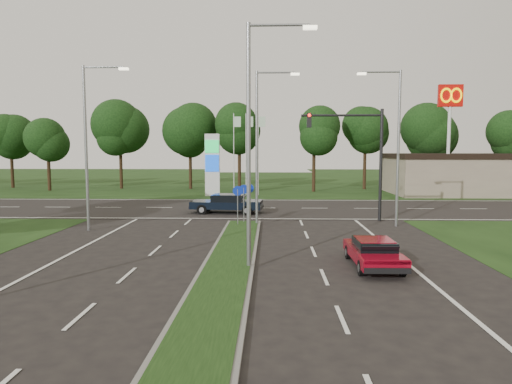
{
  "coord_description": "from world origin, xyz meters",
  "views": [
    {
      "loc": [
        1.61,
        -10.74,
        4.46
      ],
      "look_at": [
        0.82,
        13.73,
        2.2
      ],
      "focal_mm": 32.0,
      "sensor_mm": 36.0,
      "label": 1
    }
  ],
  "objects": [
    {
      "name": "streetlight_median_far",
      "position": [
        1.0,
        16.0,
        5.08
      ],
      "size": [
        2.53,
        0.22,
        9.0
      ],
      "color": "gray",
      "rests_on": "ground"
    },
    {
      "name": "red_sedan",
      "position": [
        5.55,
        6.51,
        0.59
      ],
      "size": [
        1.69,
        4.0,
        1.09
      ],
      "rotation": [
        0.0,
        0.0,
        0.01
      ],
      "color": "maroon",
      "rests_on": "ground"
    },
    {
      "name": "streetlight_left_far",
      "position": [
        -8.3,
        14.0,
        5.08
      ],
      "size": [
        2.53,
        0.22,
        9.0
      ],
      "color": "gray",
      "rests_on": "ground"
    },
    {
      "name": "streetlight_median_near",
      "position": [
        1.0,
        6.0,
        5.08
      ],
      "size": [
        2.53,
        0.22,
        9.0
      ],
      "color": "gray",
      "rests_on": "ground"
    },
    {
      "name": "cross_road",
      "position": [
        0.0,
        24.0,
        0.0
      ],
      "size": [
        160.0,
        12.0,
        0.02
      ],
      "primitive_type": "cube",
      "color": "black",
      "rests_on": "ground"
    },
    {
      "name": "ground",
      "position": [
        0.0,
        0.0,
        0.0
      ],
      "size": [
        160.0,
        160.0,
        0.0
      ],
      "primitive_type": "plane",
      "color": "black",
      "rests_on": "ground"
    },
    {
      "name": "streetlight_right_far",
      "position": [
        8.8,
        16.0,
        5.08
      ],
      "size": [
        2.53,
        0.22,
        9.0
      ],
      "rotation": [
        0.0,
        0.0,
        3.14
      ],
      "color": "gray",
      "rests_on": "ground"
    },
    {
      "name": "navy_sedan",
      "position": [
        -1.46,
        21.13,
        0.73
      ],
      "size": [
        5.08,
        2.45,
        1.35
      ],
      "rotation": [
        0.0,
        0.0,
        1.48
      ],
      "color": "black",
      "rests_on": "ground"
    },
    {
      "name": "median_kerb",
      "position": [
        0.0,
        4.0,
        0.06
      ],
      "size": [
        2.0,
        26.0,
        0.12
      ],
      "primitive_type": "cube",
      "color": "slate",
      "rests_on": "ground"
    },
    {
      "name": "gas_pylon",
      "position": [
        -3.79,
        33.05,
        3.2
      ],
      "size": [
        5.8,
        1.26,
        8.0
      ],
      "color": "silver",
      "rests_on": "ground"
    },
    {
      "name": "traffic_signal",
      "position": [
        7.19,
        18.0,
        4.65
      ],
      "size": [
        5.1,
        0.42,
        7.0
      ],
      "color": "black",
      "rests_on": "ground"
    },
    {
      "name": "mcdonalds_sign",
      "position": [
        18.0,
        31.97,
        7.99
      ],
      "size": [
        2.2,
        0.47,
        10.4
      ],
      "color": "silver",
      "rests_on": "ground"
    },
    {
      "name": "verge_far",
      "position": [
        0.0,
        55.0,
        0.0
      ],
      "size": [
        160.0,
        50.0,
        0.02
      ],
      "primitive_type": "cube",
      "color": "black",
      "rests_on": "ground"
    },
    {
      "name": "commercial_building",
      "position": [
        22.0,
        36.0,
        2.0
      ],
      "size": [
        16.0,
        9.0,
        4.0
      ],
      "primitive_type": "cube",
      "color": "gray",
      "rests_on": "ground"
    },
    {
      "name": "treeline_far",
      "position": [
        0.1,
        39.93,
        6.83
      ],
      "size": [
        6.0,
        6.0,
        9.9
      ],
      "color": "black",
      "rests_on": "ground"
    },
    {
      "name": "median_signs",
      "position": [
        0.0,
        16.4,
        1.71
      ],
      "size": [
        1.16,
        1.76,
        2.38
      ],
      "color": "gray",
      "rests_on": "ground"
    }
  ]
}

